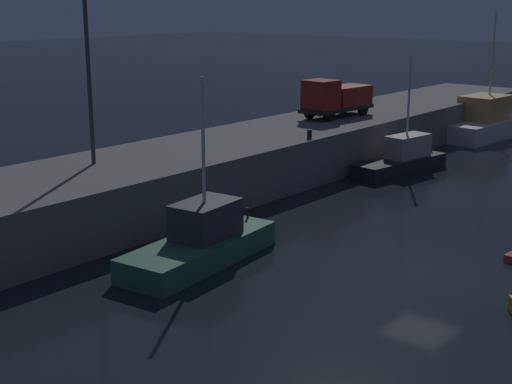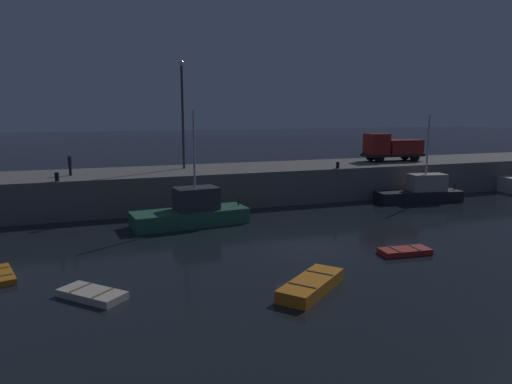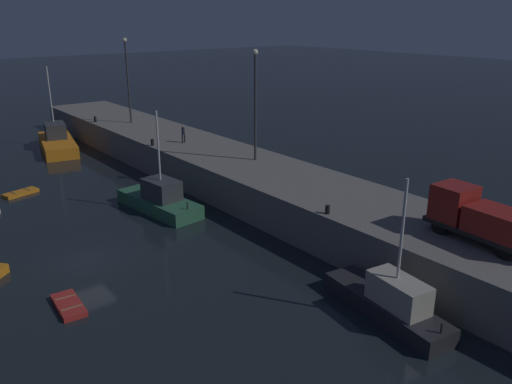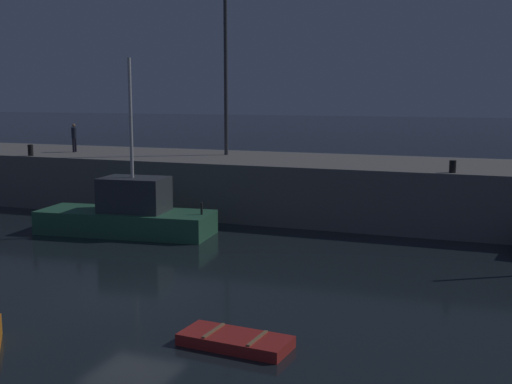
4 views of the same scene
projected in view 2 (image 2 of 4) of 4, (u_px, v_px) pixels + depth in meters
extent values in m
plane|color=black|center=(306.00, 248.00, 25.48)|extent=(320.00, 320.00, 0.00)
cube|color=slate|center=(230.00, 184.00, 38.78)|extent=(78.99, 7.28, 2.74)
cube|color=#232328|center=(418.00, 196.00, 38.65)|extent=(7.29, 2.85, 0.87)
cube|color=#ADA899|center=(427.00, 182.00, 38.60)|extent=(3.14, 1.85, 1.38)
cylinder|color=silver|center=(428.00, 145.00, 38.04)|extent=(0.14, 0.14, 4.78)
cylinder|color=#262626|center=(455.00, 187.00, 39.16)|extent=(0.10, 0.10, 0.50)
cube|color=#2D6647|center=(190.00, 217.00, 30.70)|extent=(7.72, 3.30, 0.99)
cube|color=#33383D|center=(196.00, 198.00, 30.68)|extent=(2.93, 2.12, 1.45)
cylinder|color=silver|center=(194.00, 149.00, 30.10)|extent=(0.14, 0.14, 4.97)
cylinder|color=#262626|center=(238.00, 202.00, 32.05)|extent=(0.10, 0.10, 0.50)
cube|color=orange|center=(0.00, 275.00, 20.92)|extent=(1.70, 2.83, 0.27)
cube|color=olive|center=(1.00, 276.00, 20.42)|extent=(0.93, 0.32, 0.04)
cube|color=orange|center=(311.00, 285.00, 19.42)|extent=(3.86, 3.50, 0.52)
cube|color=olive|center=(302.00, 285.00, 18.65)|extent=(0.82, 0.98, 0.04)
cube|color=olive|center=(320.00, 273.00, 20.09)|extent=(0.82, 0.98, 0.04)
cube|color=beige|center=(92.00, 294.00, 18.74)|extent=(2.78, 2.85, 0.30)
cube|color=olive|center=(103.00, 293.00, 18.43)|extent=(0.85, 0.80, 0.04)
cube|color=olive|center=(81.00, 288.00, 18.98)|extent=(0.85, 0.80, 0.04)
cube|color=#B22823|center=(405.00, 251.00, 24.50)|extent=(2.73, 1.33, 0.28)
cube|color=olive|center=(415.00, 247.00, 24.62)|extent=(0.16, 1.02, 0.04)
cube|color=olive|center=(395.00, 249.00, 24.33)|extent=(0.16, 1.02, 0.04)
cylinder|color=#38383D|center=(183.00, 118.00, 37.53)|extent=(0.20, 0.20, 8.12)
sphere|color=#F9EFCC|center=(181.00, 63.00, 36.81)|extent=(0.44, 0.44, 0.44)
cylinder|color=black|center=(379.00, 158.00, 42.53)|extent=(0.92, 0.35, 0.90)
cylinder|color=black|center=(371.00, 156.00, 44.05)|extent=(0.92, 0.35, 0.90)
cylinder|color=black|center=(415.00, 157.00, 43.48)|extent=(0.92, 0.35, 0.90)
cylinder|color=black|center=(405.00, 155.00, 45.00)|extent=(0.92, 0.35, 0.90)
cube|color=black|center=(393.00, 155.00, 43.74)|extent=(5.82, 2.32, 0.25)
cube|color=maroon|center=(377.00, 144.00, 43.12)|extent=(1.96, 2.03, 1.86)
cube|color=maroon|center=(403.00, 147.00, 43.88)|extent=(3.44, 2.14, 1.27)
cylinder|color=black|center=(71.00, 171.00, 33.86)|extent=(0.12, 0.12, 0.75)
cylinder|color=black|center=(70.00, 170.00, 34.10)|extent=(0.12, 0.12, 0.75)
cylinder|color=#1E2333|center=(70.00, 161.00, 33.87)|extent=(0.35, 0.35, 0.62)
sphere|color=#8C664C|center=(69.00, 155.00, 33.80)|extent=(0.18, 0.18, 0.18)
cylinder|color=black|center=(57.00, 177.00, 31.22)|extent=(0.28, 0.28, 0.59)
cylinder|color=black|center=(338.00, 165.00, 38.33)|extent=(0.28, 0.28, 0.51)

